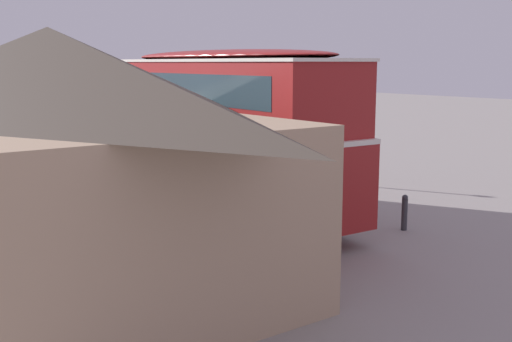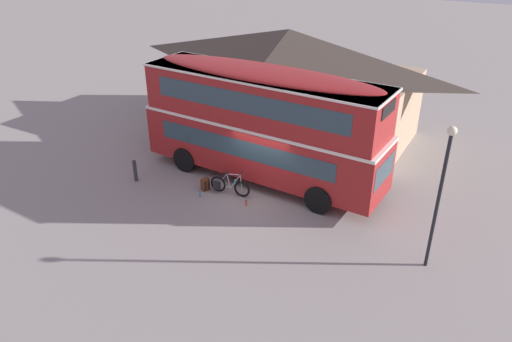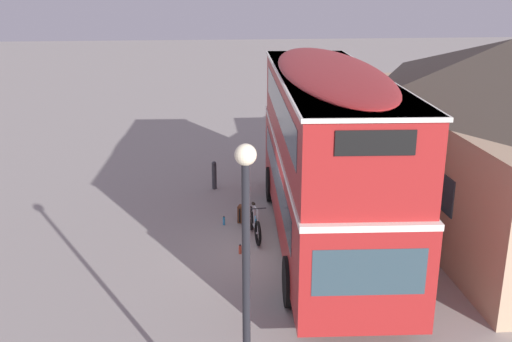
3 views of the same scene
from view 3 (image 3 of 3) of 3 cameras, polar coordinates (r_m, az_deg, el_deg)
ground_plane at (r=15.41m, az=2.37°, el=-7.90°), size 120.00×120.00×0.00m
double_decker_bus at (r=15.23m, az=6.78°, el=2.32°), size 10.52×3.10×4.79m
touring_bicycle at (r=16.22m, az=-0.28°, el=-5.08°), size 1.74×0.56×1.03m
backpack_on_ground at (r=17.15m, az=-1.19°, el=-4.07°), size 0.35×0.38×0.56m
water_bottle_blue_sports at (r=17.06m, az=-3.11°, el=-4.82°), size 0.07×0.07×0.26m
water_bottle_red_squeeze at (r=15.31m, az=-1.54°, el=-7.57°), size 0.08×0.08×0.25m
pub_building at (r=18.50m, az=22.66°, el=3.83°), size 12.71×6.26×5.18m
street_lamp at (r=7.92m, az=-0.95°, el=-10.29°), size 0.28×0.28×4.77m
kerb_bollard at (r=19.89m, az=-4.05°, el=-0.36°), size 0.16×0.16×0.97m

